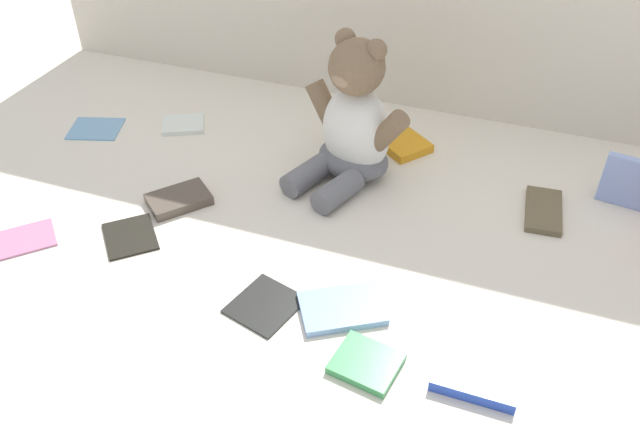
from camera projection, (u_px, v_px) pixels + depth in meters
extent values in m
plane|color=silver|center=(343.00, 225.00, 1.22)|extent=(3.20, 3.20, 0.00)
ellipsoid|color=white|center=(356.00, 131.00, 1.30)|extent=(0.17, 0.16, 0.19)
ellipsoid|color=slate|center=(353.00, 158.00, 1.33)|extent=(0.18, 0.17, 0.07)
sphere|color=#7A6047|center=(357.00, 67.00, 1.21)|extent=(0.14, 0.14, 0.11)
ellipsoid|color=#997C5E|center=(343.00, 79.00, 1.19)|extent=(0.05, 0.05, 0.03)
sphere|color=#7A6047|center=(345.00, 39.00, 1.21)|extent=(0.05, 0.05, 0.04)
sphere|color=#7A6047|center=(378.00, 50.00, 1.17)|extent=(0.05, 0.05, 0.04)
cylinder|color=#7A6047|center=(324.00, 105.00, 1.31)|extent=(0.10, 0.07, 0.10)
cylinder|color=#7A6047|center=(388.00, 132.00, 1.23)|extent=(0.10, 0.07, 0.10)
cylinder|color=slate|center=(307.00, 176.00, 1.30)|extent=(0.08, 0.12, 0.05)
cylinder|color=slate|center=(338.00, 191.00, 1.26)|extent=(0.08, 0.12, 0.05)
cube|color=black|center=(265.00, 304.00, 1.06)|extent=(0.12, 0.13, 0.01)
cube|color=brown|center=(544.00, 211.00, 1.24)|extent=(0.08, 0.14, 0.01)
cube|color=blue|center=(476.00, 374.00, 0.94)|extent=(0.12, 0.09, 0.02)
cube|color=#83A9E0|center=(342.00, 308.00, 1.05)|extent=(0.16, 0.14, 0.01)
cube|color=silver|center=(183.00, 124.00, 1.49)|extent=(0.12, 0.11, 0.01)
cube|color=#71A3CB|center=(96.00, 128.00, 1.48)|extent=(0.13, 0.12, 0.01)
cube|color=#B26E93|center=(16.00, 241.00, 1.18)|extent=(0.15, 0.15, 0.01)
cube|color=#8CA5E1|center=(628.00, 182.00, 1.24)|extent=(0.10, 0.04, 0.10)
cube|color=black|center=(130.00, 235.00, 1.19)|extent=(0.13, 0.14, 0.01)
cube|color=orange|center=(401.00, 143.00, 1.42)|extent=(0.14, 0.14, 0.02)
cube|color=#50443A|center=(179.00, 199.00, 1.27)|extent=(0.13, 0.14, 0.02)
cube|color=#3D9754|center=(366.00, 363.00, 0.96)|extent=(0.10, 0.10, 0.01)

